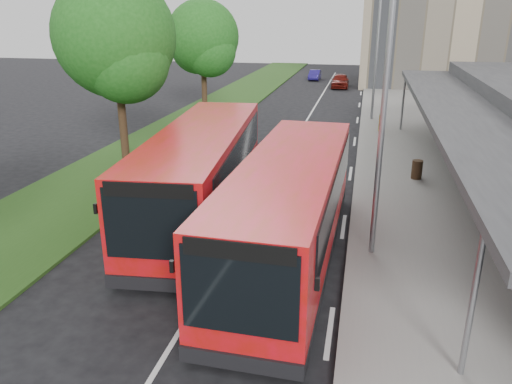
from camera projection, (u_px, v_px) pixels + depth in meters
ground at (214, 274)px, 13.68m from camera, size 120.00×120.00×0.00m
pavement at (401, 127)px, 30.84m from camera, size 5.00×80.00×0.15m
grass_verge at (201, 119)px, 33.46m from camera, size 5.00×80.00×0.10m
lane_centre_line at (293, 143)px, 27.47m from camera, size 0.12×70.00×0.01m
kerb_dashes at (356, 130)px, 30.48m from camera, size 0.12×56.00×0.01m
tree_mid at (116, 44)px, 21.56m from camera, size 5.26×5.26×8.45m
tree_far at (203, 42)px, 32.77m from camera, size 4.76×4.76×7.66m
lamp_post_near at (382, 95)px, 13.10m from camera, size 1.44×0.28×8.00m
lamp_post_far at (376, 47)px, 31.48m from camera, size 1.44×0.28×8.00m
bus_main at (289, 210)px, 14.00m from camera, size 2.96×10.61×2.98m
bus_second at (202, 173)px, 17.02m from camera, size 3.78×11.10×3.09m
litter_bin at (417, 169)px, 20.94m from camera, size 0.53×0.53×0.79m
bollard at (380, 123)px, 29.35m from camera, size 0.16×0.16×0.98m
car_near at (340, 81)px, 47.44m from camera, size 1.62×3.93×1.33m
car_far at (315, 75)px, 53.07m from camera, size 1.13×3.13×1.03m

